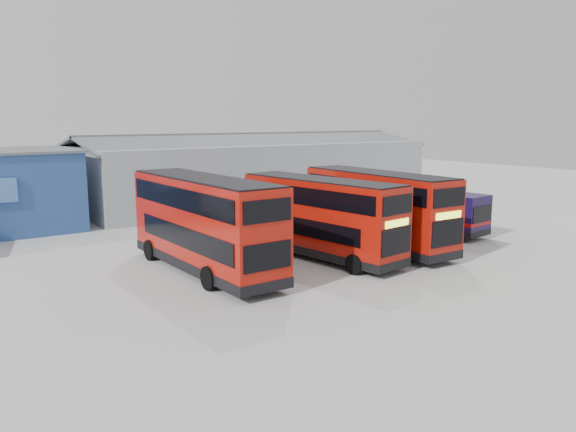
{
  "coord_description": "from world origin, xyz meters",
  "views": [
    {
      "loc": [
        -18.19,
        -21.47,
        7.03
      ],
      "look_at": [
        -1.52,
        1.61,
        2.1
      ],
      "focal_mm": 35.0,
      "sensor_mm": 36.0,
      "label": 1
    }
  ],
  "objects_px": {
    "double_decker_centre": "(320,219)",
    "double_decker_right": "(377,211)",
    "double_decker_left": "(204,225)",
    "maintenance_shed": "(253,170)",
    "single_decker_blue": "(413,209)"
  },
  "relations": [
    {
      "from": "maintenance_shed",
      "to": "double_decker_left",
      "type": "height_order",
      "value": "maintenance_shed"
    },
    {
      "from": "double_decker_centre",
      "to": "single_decker_blue",
      "type": "relative_size",
      "value": 0.99
    },
    {
      "from": "maintenance_shed",
      "to": "single_decker_blue",
      "type": "xyz_separation_m",
      "value": [
        1.07,
        -17.38,
        -1.29
      ]
    },
    {
      "from": "double_decker_left",
      "to": "double_decker_right",
      "type": "distance_m",
      "value": 10.0
    },
    {
      "from": "double_decker_centre",
      "to": "double_decker_right",
      "type": "bearing_deg",
      "value": -8.16
    },
    {
      "from": "double_decker_right",
      "to": "single_decker_blue",
      "type": "height_order",
      "value": "double_decker_right"
    },
    {
      "from": "maintenance_shed",
      "to": "double_decker_right",
      "type": "height_order",
      "value": "maintenance_shed"
    },
    {
      "from": "double_decker_left",
      "to": "single_decker_blue",
      "type": "relative_size",
      "value": 1.06
    },
    {
      "from": "double_decker_centre",
      "to": "double_decker_right",
      "type": "xyz_separation_m",
      "value": [
        3.86,
        -0.15,
        0.07
      ]
    },
    {
      "from": "double_decker_centre",
      "to": "double_decker_right",
      "type": "distance_m",
      "value": 3.86
    },
    {
      "from": "double_decker_left",
      "to": "double_decker_right",
      "type": "relative_size",
      "value": 1.04
    },
    {
      "from": "maintenance_shed",
      "to": "double_decker_left",
      "type": "bearing_deg",
      "value": -127.78
    },
    {
      "from": "double_decker_left",
      "to": "single_decker_blue",
      "type": "distance_m",
      "value": 15.64
    },
    {
      "from": "double_decker_left",
      "to": "double_decker_centre",
      "type": "xyz_separation_m",
      "value": [
        6.08,
        -0.99,
        -0.18
      ]
    },
    {
      "from": "maintenance_shed",
      "to": "double_decker_left",
      "type": "xyz_separation_m",
      "value": [
        -14.49,
        -18.69,
        -0.39
      ]
    }
  ]
}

